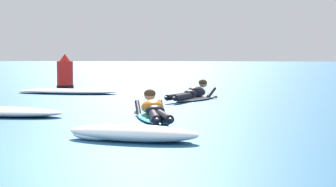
{
  "coord_description": "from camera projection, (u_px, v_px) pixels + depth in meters",
  "views": [
    {
      "loc": [
        2.59,
        -5.29,
        1.17
      ],
      "look_at": [
        1.69,
        6.15,
        0.32
      ],
      "focal_mm": 58.58,
      "sensor_mm": 36.0,
      "label": 1
    }
  ],
  "objects": [
    {
      "name": "channel_marker_buoy",
      "position": [
        65.0,
        75.0,
        17.81
      ],
      "size": [
        0.55,
        0.55,
        1.14
      ],
      "color": "red",
      "rests_on": "ground"
    },
    {
      "name": "ground_plane",
      "position": [
        119.0,
        94.0,
        15.49
      ],
      "size": [
        120.0,
        120.0,
        0.0
      ],
      "primitive_type": "plane",
      "color": "#235B84"
    },
    {
      "name": "surfer_far",
      "position": [
        194.0,
        94.0,
        13.6
      ],
      "size": [
        1.35,
        2.38,
        0.54
      ],
      "color": "white",
      "rests_on": "ground"
    },
    {
      "name": "whitewater_front",
      "position": [
        67.0,
        91.0,
        15.7
      ],
      "size": [
        3.09,
        1.36,
        0.14
      ],
      "color": "white",
      "rests_on": "ground"
    },
    {
      "name": "whitewater_mid_right",
      "position": [
        133.0,
        133.0,
        7.25
      ],
      "size": [
        1.88,
        0.93,
        0.22
      ],
      "color": "white",
      "rests_on": "ground"
    },
    {
      "name": "surfer_near",
      "position": [
        153.0,
        111.0,
        9.7
      ],
      "size": [
        1.03,
        2.65,
        0.53
      ],
      "color": "#2DB2D1",
      "rests_on": "ground"
    }
  ]
}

